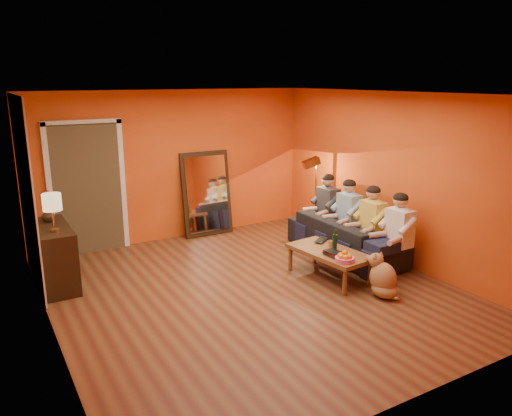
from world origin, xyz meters
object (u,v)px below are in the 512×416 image
person_mid_right (349,216)px  tumbler (331,244)px  sideboard (55,256)px  person_far_right (328,209)px  mirror_frame (206,194)px  person_far_left (399,234)px  floor_lamp (316,199)px  dog (383,275)px  wine_bottle (335,240)px  sofa (346,237)px  coffee_table (329,264)px  vase (48,215)px  person_mid_left (372,225)px  table_lamp (53,213)px  laptop (324,241)px

person_mid_right → tumbler: person_mid_right is taller
sideboard → person_far_right: bearing=-5.7°
mirror_frame → person_far_left: 3.54m
floor_lamp → dog: size_ratio=2.44×
mirror_frame → wine_bottle: mirror_frame is taller
sofa → tumbler: sofa is taller
person_mid_right → wine_bottle: bearing=-139.6°
mirror_frame → coffee_table: bearing=-77.5°
person_mid_right → vase: 4.55m
person_far_right → person_far_left: bearing=-90.0°
floor_lamp → person_mid_right: size_ratio=1.18×
person_far_left → person_mid_left: size_ratio=1.00×
sofa → person_far_left: person_far_left is taller
sofa → mirror_frame: bearing=33.8°
table_lamp → person_mid_right: table_lamp is taller
coffee_table → person_far_right: person_far_right is taller
mirror_frame → sofa: (1.45, -2.17, -0.45)m
vase → dog: bearing=-37.5°
person_far_right → person_mid_right: bearing=-90.0°
sofa → laptop: size_ratio=6.61×
coffee_table → dog: size_ratio=2.06×
mirror_frame → person_mid_right: bearing=-52.6°
tumbler → vase: bearing=152.5°
mirror_frame → vase: bearing=-163.4°
sideboard → sofa: size_ratio=0.56×
coffee_table → person_mid_left: 1.05m
sideboard → floor_lamp: size_ratio=0.82×
person_mid_left → laptop: 0.82m
person_mid_left → wine_bottle: size_ratio=3.94×
vase → mirror_frame: bearing=16.6°
mirror_frame → floor_lamp: size_ratio=1.06×
laptop → person_mid_left: bearing=-45.8°
mirror_frame → person_mid_left: size_ratio=1.25×
mirror_frame → tumbler: mirror_frame is taller
table_lamp → wine_bottle: size_ratio=1.65×
person_far_left → vase: (-4.37, 2.34, 0.33)m
table_lamp → dog: size_ratio=0.86×
wine_bottle → person_mid_right: bearing=40.4°
mirror_frame → person_mid_right: mirror_frame is taller
mirror_frame → wine_bottle: (0.67, -2.84, -0.18)m
floor_lamp → person_mid_right: 0.87m
sofa → person_far_left: (0.13, -1.00, 0.30)m
wine_bottle → tumbler: wine_bottle is taller
floor_lamp → laptop: (-0.75, -1.23, -0.29)m
coffee_table → tumbler: (0.12, 0.12, 0.25)m
table_lamp → sofa: 4.39m
mirror_frame → wine_bottle: 2.92m
sofa → person_mid_left: person_mid_left is taller
sofa → person_far_left: 1.05m
coffee_table → person_far_right: (0.96, 1.27, 0.40)m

